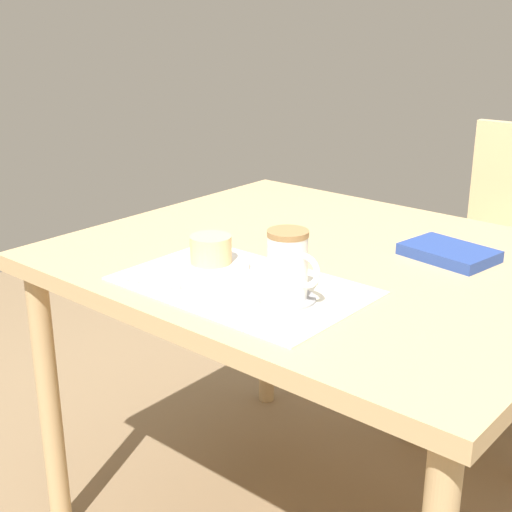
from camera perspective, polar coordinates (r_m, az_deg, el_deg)
dining_table at (r=1.54m, az=5.40°, el=-2.53°), size 1.07×0.90×0.71m
placemat at (r=1.33m, az=-1.11°, el=-2.38°), size 0.46×0.29×0.00m
pastry_plate at (r=1.42m, az=-3.60°, el=-0.73°), size 0.15×0.15×0.01m
pastry at (r=1.41m, az=-3.63°, el=0.54°), size 0.08×0.08×0.05m
coffee_coaster at (r=1.27m, az=2.49°, el=-3.41°), size 0.10×0.10×0.00m
coffee_mug at (r=1.24m, az=2.62°, el=-0.70°), size 0.11×0.07×0.12m
teaspoon at (r=1.35m, az=-8.44°, el=-2.09°), size 0.13×0.04×0.01m
small_book at (r=1.53m, az=15.18°, el=0.26°), size 0.20×0.15×0.02m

